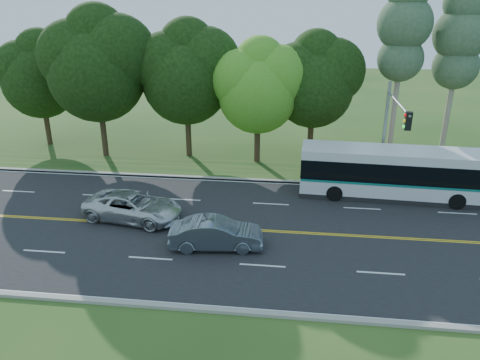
# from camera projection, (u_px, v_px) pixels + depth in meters

# --- Properties ---
(ground) EXTENTS (120.00, 120.00, 0.00)m
(ground) POSITION_uv_depth(u_px,v_px,m) (276.00, 232.00, 25.46)
(ground) COLOR #204818
(ground) RESTS_ON ground
(road) EXTENTS (60.00, 14.00, 0.02)m
(road) POSITION_uv_depth(u_px,v_px,m) (276.00, 231.00, 25.45)
(road) COLOR black
(road) RESTS_ON ground
(curb_north) EXTENTS (60.00, 0.30, 0.15)m
(curb_north) POSITION_uv_depth(u_px,v_px,m) (281.00, 181.00, 32.01)
(curb_north) COLOR gray
(curb_north) RESTS_ON ground
(curb_south) EXTENTS (60.00, 0.30, 0.15)m
(curb_south) POSITION_uv_depth(u_px,v_px,m) (268.00, 314.00, 18.85)
(curb_south) COLOR gray
(curb_south) RESTS_ON ground
(grass_verge) EXTENTS (60.00, 4.00, 0.10)m
(grass_verge) POSITION_uv_depth(u_px,v_px,m) (282.00, 172.00, 33.72)
(grass_verge) COLOR #204818
(grass_verge) RESTS_ON ground
(lane_markings) EXTENTS (57.60, 13.82, 0.00)m
(lane_markings) POSITION_uv_depth(u_px,v_px,m) (275.00, 231.00, 25.46)
(lane_markings) COLOR gold
(lane_markings) RESTS_ON road
(tree_row) EXTENTS (44.70, 9.10, 13.84)m
(tree_row) POSITION_uv_depth(u_px,v_px,m) (217.00, 70.00, 34.66)
(tree_row) COLOR #322116
(tree_row) RESTS_ON ground
(bougainvillea_hedge) EXTENTS (9.50, 2.25, 1.50)m
(bougainvillea_hedge) POSITION_uv_depth(u_px,v_px,m) (387.00, 172.00, 31.91)
(bougainvillea_hedge) COLOR #A10D19
(bougainvillea_hedge) RESTS_ON ground
(traffic_signal) EXTENTS (0.42, 6.10, 7.00)m
(traffic_signal) POSITION_uv_depth(u_px,v_px,m) (391.00, 126.00, 27.97)
(traffic_signal) COLOR gray
(traffic_signal) RESTS_ON ground
(transit_bus) EXTENTS (12.11, 3.19, 3.14)m
(transit_bus) POSITION_uv_depth(u_px,v_px,m) (398.00, 174.00, 29.11)
(transit_bus) COLOR silver
(transit_bus) RESTS_ON road
(sedan) EXTENTS (4.85, 2.15, 1.55)m
(sedan) POSITION_uv_depth(u_px,v_px,m) (216.00, 234.00, 23.60)
(sedan) COLOR slate
(sedan) RESTS_ON road
(suv) EXTENTS (5.96, 3.49, 1.56)m
(suv) POSITION_uv_depth(u_px,v_px,m) (133.00, 206.00, 26.56)
(suv) COLOR silver
(suv) RESTS_ON road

